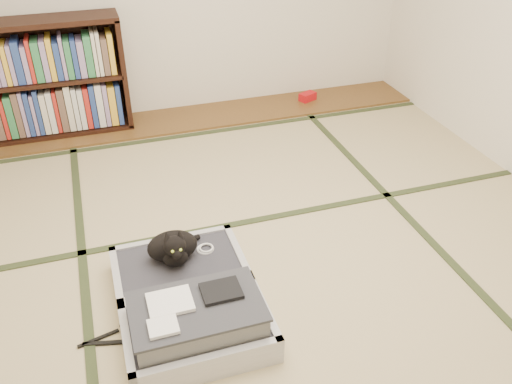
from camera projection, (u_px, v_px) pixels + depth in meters
name	position (u px, v px, depth m)	size (l,w,h in m)	color
floor	(267.00, 262.00, 3.09)	(4.50, 4.50, 0.00)	tan
wood_strip	(192.00, 118.00, 4.69)	(4.00, 0.50, 0.02)	brown
red_item	(308.00, 97.00, 4.97)	(0.15, 0.09, 0.07)	red
tatami_borders	(242.00, 214.00, 3.48)	(4.00, 4.50, 0.01)	#2D381E
bookcase	(37.00, 82.00, 4.20)	(1.36, 0.31, 0.92)	black
suitcase	(190.00, 302.00, 2.68)	(0.69, 0.92, 0.27)	silver
cat	(173.00, 247.00, 2.84)	(0.31, 0.31, 0.25)	black
cable_coil	(206.00, 249.00, 2.97)	(0.10, 0.10, 0.02)	white
hanger	(125.00, 337.00, 2.61)	(0.42, 0.23, 0.01)	black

